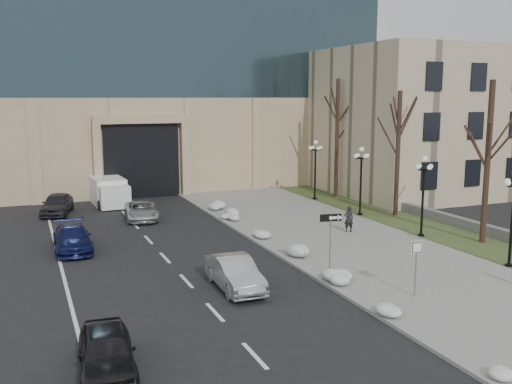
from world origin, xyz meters
TOP-DOWN VIEW (x-y plane):
  - ground at (0.00, 0.00)m, footprint 160.00×160.00m
  - sidewalk at (3.50, 14.00)m, footprint 9.00×40.00m
  - curb at (-1.00, 14.00)m, footprint 0.30×40.00m
  - grass_strip at (10.00, 14.00)m, footprint 4.00×40.00m
  - stone_wall at (12.00, 16.00)m, footprint 0.50×30.00m
  - classical_building at (22.00, 27.98)m, footprint 22.00×18.12m
  - car_a at (-10.98, 2.63)m, footprint 1.94×4.13m
  - car_b at (-4.86, 8.23)m, footprint 1.53×4.24m
  - car_c at (-10.70, 17.29)m, footprint 1.95×4.64m
  - car_d at (-5.77, 23.62)m, footprint 2.51×4.57m
  - car_e at (-10.84, 27.58)m, footprint 2.77×4.66m
  - pedestrian at (4.87, 14.91)m, footprint 0.65×0.50m
  - box_truck at (-6.99, 30.31)m, footprint 2.51×6.45m
  - one_way_sign at (0.02, 8.33)m, footprint 1.06×0.38m
  - keep_sign at (1.45, 4.28)m, footprint 0.52×0.09m
  - snow_clump_a at (-0.49, -1.91)m, footprint 1.10×1.60m
  - snow_clump_b at (-0.75, 2.49)m, footprint 1.10×1.60m
  - snow_clump_c at (-0.36, 7.05)m, footprint 1.10×1.60m
  - snow_clump_d at (-0.38, 11.64)m, footprint 1.10×1.60m
  - snow_clump_e at (-0.79, 15.82)m, footprint 1.10×1.60m
  - snow_clump_f at (-0.47, 20.95)m, footprint 1.10×1.60m
  - snow_clump_g at (-0.32, 24.44)m, footprint 1.10×1.60m
  - lamppost_b at (8.30, 12.50)m, footprint 1.18×1.18m
  - lamppost_c at (8.30, 19.00)m, footprint 1.18×1.18m
  - lamppost_d at (8.30, 25.50)m, footprint 1.18×1.18m
  - tree_near at (10.50, 10.00)m, footprint 3.20×3.20m
  - tree_mid at (10.50, 18.00)m, footprint 3.20×3.20m
  - tree_far at (10.50, 26.00)m, footprint 3.20×3.20m

SIDE VIEW (x-z plane):
  - ground at x=0.00m, z-range 0.00..0.00m
  - grass_strip at x=10.00m, z-range 0.00..0.10m
  - sidewalk at x=3.50m, z-range 0.00..0.12m
  - curb at x=-1.00m, z-range 0.00..0.14m
  - snow_clump_a at x=-0.49m, z-range 0.12..0.48m
  - snow_clump_b at x=-0.75m, z-range 0.12..0.48m
  - snow_clump_c at x=-0.36m, z-range 0.12..0.48m
  - snow_clump_d at x=-0.38m, z-range 0.12..0.48m
  - snow_clump_e at x=-0.79m, z-range 0.12..0.48m
  - snow_clump_f at x=-0.47m, z-range 0.12..0.48m
  - snow_clump_g at x=-0.32m, z-range 0.12..0.48m
  - stone_wall at x=12.00m, z-range 0.00..0.70m
  - car_d at x=-5.77m, z-range 0.00..1.21m
  - car_c at x=-10.70m, z-range 0.00..1.34m
  - car_a at x=-10.98m, z-range 0.00..1.37m
  - car_b at x=-4.86m, z-range 0.00..1.39m
  - car_e at x=-10.84m, z-range 0.00..1.49m
  - pedestrian at x=4.87m, z-range 0.12..1.69m
  - box_truck at x=-6.99m, z-range -0.03..1.99m
  - keep_sign at x=1.45m, z-range 0.57..2.99m
  - one_way_sign at x=0.02m, z-range 0.93..3.79m
  - lamppost_b at x=8.30m, z-range 0.69..5.45m
  - lamppost_c at x=8.30m, z-range 0.69..5.45m
  - lamppost_d at x=8.30m, z-range 0.69..5.45m
  - tree_mid at x=10.50m, z-range 1.25..9.75m
  - tree_near at x=10.50m, z-range 1.33..10.33m
  - classical_building at x=22.00m, z-range 0.00..12.00m
  - tree_far at x=10.50m, z-range 1.40..10.90m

